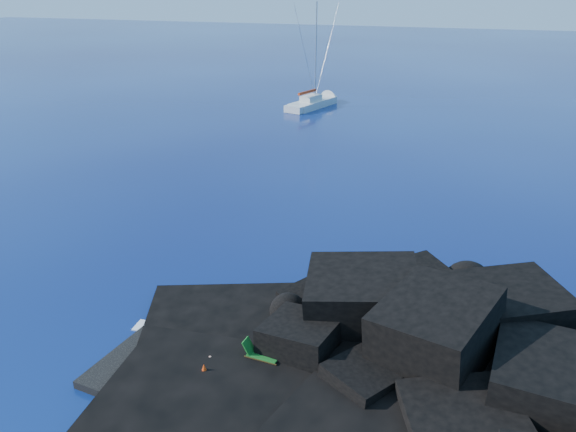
% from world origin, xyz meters
% --- Properties ---
extents(ground, '(400.00, 400.00, 0.00)m').
position_xyz_m(ground, '(0.00, 0.00, 0.00)').
color(ground, '#030335').
rests_on(ground, ground).
extents(headland, '(24.00, 24.00, 3.60)m').
position_xyz_m(headland, '(13.00, 3.00, 0.00)').
color(headland, black).
rests_on(headland, ground).
extents(beach, '(9.08, 6.86, 0.70)m').
position_xyz_m(beach, '(4.50, 0.50, 0.00)').
color(beach, black).
rests_on(beach, ground).
extents(surf_foam, '(10.00, 8.00, 0.06)m').
position_xyz_m(surf_foam, '(5.00, 5.00, 0.00)').
color(surf_foam, white).
rests_on(surf_foam, ground).
extents(sailboat, '(5.83, 12.72, 13.07)m').
position_xyz_m(sailboat, '(-7.23, 53.95, 0.00)').
color(sailboat, silver).
rests_on(sailboat, ground).
extents(deck_chair, '(1.57, 0.77, 1.05)m').
position_xyz_m(deck_chair, '(6.75, 1.64, 0.88)').
color(deck_chair, '#16631E').
rests_on(deck_chair, beach).
extents(towel, '(1.98, 1.10, 0.05)m').
position_xyz_m(towel, '(4.14, 1.00, 0.37)').
color(towel, silver).
rests_on(towel, beach).
extents(sunbather, '(1.84, 0.66, 0.26)m').
position_xyz_m(sunbather, '(4.14, 1.00, 0.53)').
color(sunbather, tan).
rests_on(sunbather, towel).
extents(marker_cone, '(0.41, 0.41, 0.57)m').
position_xyz_m(marker_cone, '(4.80, 0.07, 0.64)').
color(marker_cone, '#FF410D').
rests_on(marker_cone, beach).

